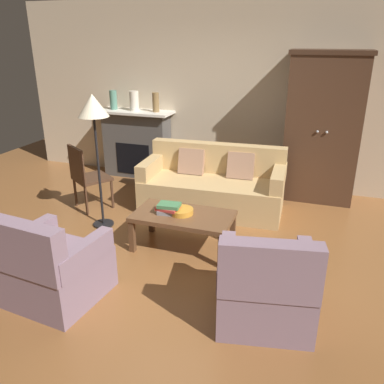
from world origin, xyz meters
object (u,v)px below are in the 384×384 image
Objects in this scene: fireplace at (137,143)px; mantel_vase_bronze at (156,102)px; floor_lamp at (94,114)px; coffee_table at (183,218)px; armchair_near_right at (265,288)px; fruit_bowl at (182,211)px; mantel_vase_cream at (134,101)px; mantel_vase_jade at (113,100)px; armchair_near_left at (53,269)px; book_stack at (169,208)px; side_chair_wooden at (85,174)px; armoire at (323,128)px; couch at (213,187)px.

mantel_vase_bronze is (0.38, -0.02, 0.70)m from fireplace.
coffee_table is at bearing -10.60° from floor_lamp.
floor_lamp is (-2.24, 1.16, 1.11)m from armchair_near_right.
fruit_bowl is 0.83× the size of mantel_vase_cream.
mantel_vase_jade is at bearing 133.25° from coffee_table.
mantel_vase_cream is at bearing 131.20° from armchair_near_right.
mantel_vase_jade is 0.35× the size of armchair_near_left.
book_stack is at bearing 63.00° from armchair_near_left.
armchair_near_left is 0.98× the size of side_chair_wooden.
coffee_table is 2.81m from mantel_vase_cream.
mantel_vase_cream is 0.19× the size of floor_lamp.
fruit_bowl is 1.49m from armchair_near_left.
armoire is 7.99× the size of fruit_bowl.
fireplace is 0.60× the size of armoire.
fruit_bowl is at bearing -60.18° from mantel_vase_bronze.
mantel_vase_cream reaches higher than armchair_near_left.
couch is at bearing 19.41° from side_chair_wooden.
book_stack is at bearing -168.79° from coffee_table.
floor_lamp reaches higher than armchair_near_left.
armchair_near_right is 3.13m from side_chair_wooden.
book_stack is 1.54m from armchair_near_right.
mantel_vase_jade is at bearing 178.97° from armoire.
armchair_near_right is (1.85, 0.32, 0.00)m from armchair_near_left.
armoire is (2.95, -0.08, 0.48)m from fireplace.
floor_lamp is at bearing 169.40° from coffee_table.
book_stack is at bearing -23.49° from side_chair_wooden.
fireplace is 0.64× the size of couch.
book_stack is 0.87× the size of mantel_vase_jade.
fruit_bowl is 1.73m from side_chair_wooden.
armchair_near_right is (1.07, -0.94, -0.05)m from coffee_table.
book_stack is at bearing -97.46° from couch.
armchair_near_left reaches higher than couch.
coffee_table is 3.57× the size of mantel_vase_jade.
mantel_vase_jade is at bearing 103.16° from side_chair_wooden.
armchair_near_right is (1.09, -0.95, -0.13)m from fruit_bowl.
book_stack is at bearing 143.30° from armchair_near_right.
coffee_table is at bearing -90.16° from couch.
couch is at bearing 116.52° from armchair_near_right.
couch is 7.48× the size of fruit_bowl.
side_chair_wooden is at bearing 159.39° from fruit_bowl.
coffee_table is 4.11× the size of book_stack.
fireplace is 4.09× the size of mantel_vase_jade.
armchair_near_right is at bearing 9.77° from armchair_near_left.
mantel_vase_jade is 1.72m from side_chair_wooden.
couch is 1.19m from coffee_table.
fruit_bowl is (-0.02, 0.00, 0.08)m from coffee_table.
armoire is 2.32× the size of armchair_near_right.
armchair_near_right is (2.29, -3.06, -0.96)m from mantel_vase_bronze.
armchair_near_left is at bearing -70.37° from mantel_vase_jade.
mantel_vase_jade is at bearing -177.30° from fireplace.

